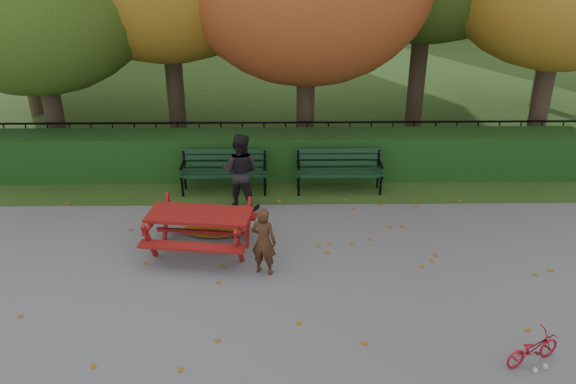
{
  "coord_description": "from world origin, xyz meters",
  "views": [
    {
      "loc": [
        -0.13,
        -7.17,
        4.93
      ],
      "look_at": [
        -0.0,
        1.42,
        1.0
      ],
      "focal_mm": 35.0,
      "sensor_mm": 36.0,
      "label": 1
    }
  ],
  "objects_px": {
    "picnic_table": "(200,222)",
    "bench_right": "(339,167)",
    "child": "(264,241)",
    "adult": "(240,172)",
    "bicycle": "(533,348)",
    "bench_left": "(224,168)"
  },
  "relations": [
    {
      "from": "picnic_table",
      "to": "bench_right",
      "type": "bearing_deg",
      "value": 51.69
    },
    {
      "from": "child",
      "to": "adult",
      "type": "relative_size",
      "value": 0.74
    },
    {
      "from": "picnic_table",
      "to": "bicycle",
      "type": "bearing_deg",
      "value": -24.54
    },
    {
      "from": "bicycle",
      "to": "child",
      "type": "bearing_deg",
      "value": 35.56
    },
    {
      "from": "picnic_table",
      "to": "adult",
      "type": "distance_m",
      "value": 1.82
    },
    {
      "from": "bench_left",
      "to": "bicycle",
      "type": "relative_size",
      "value": 2.21
    },
    {
      "from": "child",
      "to": "bicycle",
      "type": "bearing_deg",
      "value": 167.57
    },
    {
      "from": "child",
      "to": "bench_left",
      "type": "bearing_deg",
      "value": -54.65
    },
    {
      "from": "child",
      "to": "adult",
      "type": "height_order",
      "value": "adult"
    },
    {
      "from": "bench_left",
      "to": "child",
      "type": "height_order",
      "value": "child"
    },
    {
      "from": "adult",
      "to": "bicycle",
      "type": "relative_size",
      "value": 1.89
    },
    {
      "from": "bench_left",
      "to": "bicycle",
      "type": "distance_m",
      "value": 6.88
    },
    {
      "from": "bench_left",
      "to": "adult",
      "type": "height_order",
      "value": "adult"
    },
    {
      "from": "bench_left",
      "to": "child",
      "type": "distance_m",
      "value": 3.32
    },
    {
      "from": "adult",
      "to": "bench_right",
      "type": "bearing_deg",
      "value": -142.23
    },
    {
      "from": "bench_left",
      "to": "bench_right",
      "type": "bearing_deg",
      "value": 0.0
    },
    {
      "from": "bench_right",
      "to": "picnic_table",
      "type": "relative_size",
      "value": 0.96
    },
    {
      "from": "bench_left",
      "to": "picnic_table",
      "type": "xyz_separation_m",
      "value": [
        -0.18,
        -2.51,
        0.05
      ]
    },
    {
      "from": "bench_right",
      "to": "adult",
      "type": "bearing_deg",
      "value": -158.19
    },
    {
      "from": "picnic_table",
      "to": "adult",
      "type": "relative_size",
      "value": 1.22
    },
    {
      "from": "picnic_table",
      "to": "child",
      "type": "xyz_separation_m",
      "value": [
        1.08,
        -0.68,
        -0.0
      ]
    },
    {
      "from": "child",
      "to": "adult",
      "type": "distance_m",
      "value": 2.45
    }
  ]
}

